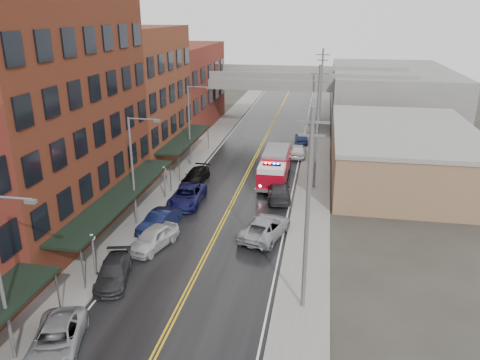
{
  "coord_description": "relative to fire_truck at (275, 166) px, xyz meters",
  "views": [
    {
      "loc": [
        7.74,
        -8.75,
        16.54
      ],
      "look_at": [
        1.07,
        28.07,
        3.0
      ],
      "focal_mm": 35.0,
      "sensor_mm": 36.0,
      "label": 1
    }
  ],
  "objects": [
    {
      "name": "overpass",
      "position": [
        -3.17,
        25.6,
        4.32
      ],
      "size": [
        40.0,
        10.0,
        7.5
      ],
      "color": "slate",
      "rests_on": "ground"
    },
    {
      "name": "fire_truck",
      "position": [
        0.0,
        0.0,
        0.0
      ],
      "size": [
        3.41,
        8.45,
        3.08
      ],
      "rotation": [
        0.0,
        0.0,
        -0.0
      ],
      "color": "maroon",
      "rests_on": "ground"
    },
    {
      "name": "brick_building_far",
      "position": [
        -16.47,
        21.6,
        4.33
      ],
      "size": [
        9.0,
        20.0,
        12.0
      ],
      "primitive_type": "cube",
      "color": "maroon",
      "rests_on": "ground"
    },
    {
      "name": "brick_building_b",
      "position": [
        -16.47,
        -13.4,
        7.33
      ],
      "size": [
        9.0,
        20.0,
        18.0
      ],
      "primitive_type": "cube",
      "color": "#5F2919",
      "rests_on": "ground"
    },
    {
      "name": "parked_car_left_2",
      "position": [
        -8.17,
        -27.51,
        -0.94
      ],
      "size": [
        3.85,
        5.71,
        1.45
      ],
      "primitive_type": "imported",
      "rotation": [
        0.0,
        0.0,
        0.3
      ],
      "color": "#919398",
      "rests_on": "ground"
    },
    {
      "name": "street_lamp_1",
      "position": [
        -9.72,
        -12.4,
        3.52
      ],
      "size": [
        2.64,
        0.22,
        9.0
      ],
      "color": "#59595B",
      "rests_on": "ground"
    },
    {
      "name": "globe_lamp_1",
      "position": [
        -9.57,
        -20.4,
        0.64
      ],
      "size": [
        0.44,
        0.44,
        3.12
      ],
      "color": "#59595B",
      "rests_on": "ground"
    },
    {
      "name": "awning_2",
      "position": [
        -10.66,
        4.1,
        1.32
      ],
      "size": [
        2.6,
        13.0,
        3.09
      ],
      "color": "black",
      "rests_on": "ground"
    },
    {
      "name": "parked_car_left_4",
      "position": [
        -7.24,
        -15.84,
        -0.87
      ],
      "size": [
        3.14,
        5.06,
        1.61
      ],
      "primitive_type": "imported",
      "rotation": [
        0.0,
        0.0,
        -0.28
      ],
      "color": "#B7B7B7",
      "rests_on": "ground"
    },
    {
      "name": "utility_pole_0",
      "position": [
        4.03,
        -21.4,
        4.64
      ],
      "size": [
        1.8,
        0.24,
        12.0
      ],
      "color": "#59595B",
      "rests_on": "ground"
    },
    {
      "name": "road",
      "position": [
        -3.17,
        -6.4,
        -1.66
      ],
      "size": [
        11.0,
        160.0,
        0.02
      ],
      "primitive_type": "cube",
      "color": "black",
      "rests_on": "ground"
    },
    {
      "name": "parked_car_left_6",
      "position": [
        -7.15,
        -7.32,
        -0.87
      ],
      "size": [
        2.8,
        5.82,
        1.6
      ],
      "primitive_type": "imported",
      "rotation": [
        0.0,
        0.0,
        0.03
      ],
      "color": "#121345",
      "rests_on": "ground"
    },
    {
      "name": "right_far_block",
      "position": [
        14.83,
        33.6,
        2.33
      ],
      "size": [
        18.0,
        30.0,
        8.0
      ],
      "primitive_type": "cube",
      "color": "slate",
      "rests_on": "ground"
    },
    {
      "name": "sidewalk_right",
      "position": [
        4.13,
        -6.4,
        -1.59
      ],
      "size": [
        3.0,
        160.0,
        0.15
      ],
      "primitive_type": "cube",
      "color": "slate",
      "rests_on": "ground"
    },
    {
      "name": "curb_left",
      "position": [
        -8.82,
        -6.4,
        -1.59
      ],
      "size": [
        0.3,
        160.0,
        0.15
      ],
      "primitive_type": "cube",
      "color": "gray",
      "rests_on": "ground"
    },
    {
      "name": "parked_car_left_3",
      "position": [
        -8.17,
        -20.7,
        -0.98
      ],
      "size": [
        3.01,
        5.07,
        1.38
      ],
      "primitive_type": "imported",
      "rotation": [
        0.0,
        0.0,
        0.24
      ],
      "color": "#272729",
      "rests_on": "ground"
    },
    {
      "name": "parked_car_right_0",
      "position": [
        0.66,
        -12.6,
        -0.87
      ],
      "size": [
        4.06,
        6.24,
        1.6
      ],
      "primitive_type": "imported",
      "rotation": [
        0.0,
        0.0,
        2.88
      ],
      "color": "#94979B",
      "rests_on": "ground"
    },
    {
      "name": "parked_car_right_1",
      "position": [
        0.88,
        -4.74,
        -0.91
      ],
      "size": [
        2.82,
        5.46,
        1.51
      ],
      "primitive_type": "imported",
      "rotation": [
        0.0,
        0.0,
        3.28
      ],
      "color": "#2A2A2D",
      "rests_on": "ground"
    },
    {
      "name": "globe_lamp_2",
      "position": [
        -9.57,
        -6.4,
        0.64
      ],
      "size": [
        0.44,
        0.44,
        3.12
      ],
      "color": "#59595B",
      "rests_on": "ground"
    },
    {
      "name": "brick_building_c",
      "position": [
        -16.47,
        4.1,
        5.83
      ],
      "size": [
        9.0,
        15.0,
        15.0
      ],
      "primitive_type": "cube",
      "color": "brown",
      "rests_on": "ground"
    },
    {
      "name": "tan_building",
      "position": [
        12.83,
        3.6,
        0.83
      ],
      "size": [
        14.0,
        22.0,
        5.0
      ],
      "primitive_type": "cube",
      "color": "#8F6D4D",
      "rests_on": "ground"
    },
    {
      "name": "parked_car_right_2",
      "position": [
        1.83,
        9.17,
        -0.89
      ],
      "size": [
        1.89,
        4.62,
        1.57
      ],
      "primitive_type": "imported",
      "rotation": [
        0.0,
        0.0,
        3.15
      ],
      "color": "silver",
      "rests_on": "ground"
    },
    {
      "name": "street_lamp_0",
      "position": [
        -9.72,
        -28.4,
        3.52
      ],
      "size": [
        2.64,
        0.22,
        9.0
      ],
      "color": "#59595B",
      "rests_on": "ground"
    },
    {
      "name": "utility_pole_2",
      "position": [
        4.03,
        18.6,
        4.64
      ],
      "size": [
        1.8,
        0.24,
        12.0
      ],
      "color": "#59595B",
      "rests_on": "ground"
    },
    {
      "name": "curb_right",
      "position": [
        2.48,
        -6.4,
        -1.59
      ],
      "size": [
        0.3,
        160.0,
        0.15
      ],
      "primitive_type": "cube",
      "color": "gray",
      "rests_on": "ground"
    },
    {
      "name": "street_lamp_2",
      "position": [
        -9.72,
        3.6,
        3.52
      ],
      "size": [
        2.64,
        0.22,
        9.0
      ],
      "color": "#59595B",
      "rests_on": "ground"
    },
    {
      "name": "utility_pole_1",
      "position": [
        4.03,
        -1.4,
        4.64
      ],
      "size": [
        1.8,
        0.24,
        12.0
      ],
      "color": "#59595B",
      "rests_on": "ground"
    },
    {
      "name": "sidewalk_left",
      "position": [
        -10.47,
        -6.4,
        -1.59
      ],
      "size": [
        3.0,
        160.0,
        0.15
      ],
      "primitive_type": "cube",
      "color": "slate",
      "rests_on": "ground"
    },
    {
      "name": "awning_1",
      "position": [
        -10.66,
        -13.4,
        1.32
      ],
      "size": [
        2.6,
        18.0,
        3.09
      ],
      "color": "black",
      "rests_on": "ground"
    },
    {
      "name": "parked_car_left_5",
      "position": [
        -7.85,
        -12.84,
        -0.91
      ],
      "size": [
        2.63,
        4.85,
        1.52
      ],
      "primitive_type": "imported",
      "rotation": [
        0.0,
        0.0,
        -0.23
      ],
      "color": "#0E1434",
      "rests_on": "ground"
    },
    {
      "name": "parked_car_right_3",
      "position": [
        1.83,
        15.38,
        -0.99
      ],
      "size": [
        1.97,
        4.26,
        1.35
      ],
      "primitive_type": "imported",
      "rotation": [
        0.0,
        0.0,
        3.28
      ],
      "color": "black",
      "rests_on": "ground"
    },
    {
      "name": "parked_car_left_7",
      "position": [
        -7.9,
        -1.6,
        -0.98
      ],
      "size": [
        2.26,
        4.85,
        1.37
      ],
      "primitive_type": "imported",
      "rotation": [
        0.0,
        0.0,
        -0.07
      ],
      "color": "black",
      "rests_on": "ground"
    }
  ]
}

